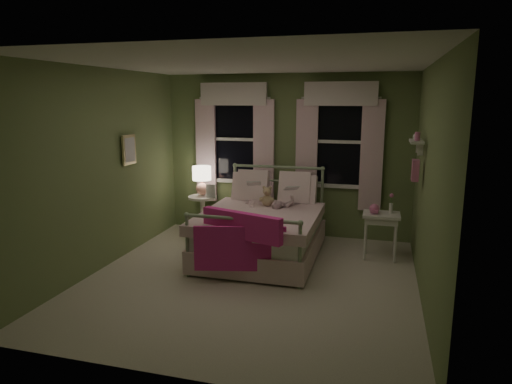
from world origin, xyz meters
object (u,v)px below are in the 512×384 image
(nightstand_right, at_px, (381,220))
(child_left, at_px, (252,188))
(bed, at_px, (263,230))
(teddy_bear, at_px, (267,198))
(child_right, at_px, (288,189))
(nightstand_left, at_px, (203,210))
(table_lamp, at_px, (202,178))

(nightstand_right, bearing_deg, child_left, 177.49)
(bed, height_order, teddy_bear, bed)
(bed, relative_size, teddy_bear, 6.75)
(child_right, relative_size, nightstand_right, 1.08)
(child_left, xyz_separation_m, teddy_bear, (0.28, -0.16, -0.11))
(bed, height_order, child_left, child_left)
(bed, bearing_deg, child_right, 56.40)
(teddy_bear, relative_size, nightstand_left, 0.46)
(teddy_bear, distance_m, nightstand_left, 1.35)
(child_left, relative_size, nightstand_right, 1.03)
(child_left, distance_m, child_right, 0.56)
(table_lamp, distance_m, nightstand_right, 2.88)
(teddy_bear, bearing_deg, bed, -90.00)
(nightstand_left, relative_size, table_lamp, 1.38)
(nightstand_left, distance_m, table_lamp, 0.54)
(bed, height_order, table_lamp, bed)
(nightstand_right, bearing_deg, table_lamp, 171.85)
(bed, relative_size, nightstand_left, 3.13)
(child_right, bearing_deg, table_lamp, 14.24)
(table_lamp, bearing_deg, nightstand_left, 0.00)
(child_left, height_order, nightstand_right, child_left)
(child_right, bearing_deg, child_left, 26.41)
(nightstand_right, bearing_deg, nightstand_left, 171.85)
(bed, height_order, nightstand_left, bed)
(bed, xyz_separation_m, nightstand_right, (1.61, 0.34, 0.17))
(bed, bearing_deg, nightstand_right, 11.84)
(table_lamp, bearing_deg, child_right, -12.17)
(child_left, xyz_separation_m, nightstand_left, (-0.93, 0.32, -0.48))
(table_lamp, relative_size, nightstand_right, 0.74)
(child_right, distance_m, teddy_bear, 0.34)
(child_left, bearing_deg, teddy_bear, 137.31)
(teddy_bear, xyz_separation_m, nightstand_right, (1.61, 0.08, -0.24))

